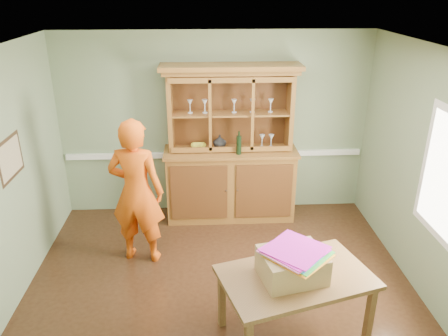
{
  "coord_description": "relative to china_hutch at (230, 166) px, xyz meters",
  "views": [
    {
      "loc": [
        -0.17,
        -4.14,
        3.28
      ],
      "look_at": [
        0.06,
        0.4,
        1.35
      ],
      "focal_mm": 35.0,
      "sensor_mm": 36.0,
      "label": 1
    }
  ],
  "objects": [
    {
      "name": "floor",
      "position": [
        -0.22,
        -1.74,
        -0.8
      ],
      "size": [
        4.5,
        4.5,
        0.0
      ],
      "primitive_type": "plane",
      "color": "#432815",
      "rests_on": "ground"
    },
    {
      "name": "ceiling",
      "position": [
        -0.22,
        -1.74,
        1.9
      ],
      "size": [
        4.5,
        4.5,
        0.0
      ],
      "primitive_type": "plane",
      "rotation": [
        3.14,
        0.0,
        0.0
      ],
      "color": "white",
      "rests_on": "wall_back"
    },
    {
      "name": "wall_back",
      "position": [
        -0.22,
        0.26,
        0.55
      ],
      "size": [
        4.5,
        0.0,
        4.5
      ],
      "primitive_type": "plane",
      "rotation": [
        1.57,
        0.0,
        0.0
      ],
      "color": "gray",
      "rests_on": "floor"
    },
    {
      "name": "wall_left",
      "position": [
        -2.47,
        -1.74,
        0.55
      ],
      "size": [
        0.0,
        4.0,
        4.0
      ],
      "primitive_type": "plane",
      "rotation": [
        1.57,
        0.0,
        1.57
      ],
      "color": "gray",
      "rests_on": "floor"
    },
    {
      "name": "wall_right",
      "position": [
        2.03,
        -1.74,
        0.55
      ],
      "size": [
        0.0,
        4.0,
        4.0
      ],
      "primitive_type": "plane",
      "rotation": [
        1.57,
        0.0,
        -1.57
      ],
      "color": "gray",
      "rests_on": "floor"
    },
    {
      "name": "wall_front",
      "position": [
        -0.22,
        -3.74,
        0.55
      ],
      "size": [
        4.5,
        0.0,
        4.5
      ],
      "primitive_type": "plane",
      "rotation": [
        -1.57,
        0.0,
        0.0
      ],
      "color": "gray",
      "rests_on": "floor"
    },
    {
      "name": "chair_rail",
      "position": [
        -0.22,
        0.23,
        0.1
      ],
      "size": [
        4.41,
        0.05,
        0.08
      ],
      "primitive_type": "cube",
      "color": "white",
      "rests_on": "wall_back"
    },
    {
      "name": "framed_map",
      "position": [
        -2.45,
        -1.44,
        0.75
      ],
      "size": [
        0.03,
        0.6,
        0.46
      ],
      "color": "#372616",
      "rests_on": "wall_left"
    },
    {
      "name": "window_panel",
      "position": [
        2.01,
        -2.04,
        0.7
      ],
      "size": [
        0.03,
        0.96,
        1.36
      ],
      "color": "white",
      "rests_on": "wall_right"
    },
    {
      "name": "china_hutch",
      "position": [
        0.0,
        0.0,
        0.0
      ],
      "size": [
        1.93,
        0.64,
        2.27
      ],
      "color": "olive",
      "rests_on": "floor"
    },
    {
      "name": "dining_table",
      "position": [
        0.47,
        -2.49,
        -0.17
      ],
      "size": [
        1.6,
        1.22,
        0.71
      ],
      "rotation": [
        0.0,
        0.0,
        0.29
      ],
      "color": "brown",
      "rests_on": "floor"
    },
    {
      "name": "cardboard_box",
      "position": [
        0.42,
        -2.52,
        0.05
      ],
      "size": [
        0.67,
        0.58,
        0.27
      ],
      "primitive_type": "cube",
      "rotation": [
        0.0,
        0.0,
        0.22
      ],
      "color": "#A58655",
      "rests_on": "dining_table"
    },
    {
      "name": "kite_stack",
      "position": [
        0.44,
        -2.55,
        0.21
      ],
      "size": [
        0.68,
        0.68,
        0.05
      ],
      "rotation": [
        0.0,
        0.0,
        0.76
      ],
      "color": "orange",
      "rests_on": "cardboard_box"
    },
    {
      "name": "person",
      "position": [
        -1.21,
        -1.07,
        0.14
      ],
      "size": [
        0.75,
        0.57,
        1.86
      ],
      "primitive_type": "imported",
      "rotation": [
        0.0,
        0.0,
        2.95
      ],
      "color": "#ED570E",
      "rests_on": "floor"
    }
  ]
}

